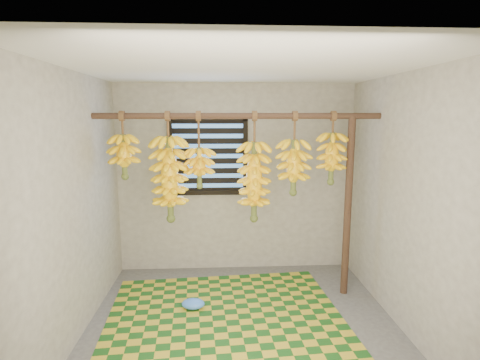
{
  "coord_description": "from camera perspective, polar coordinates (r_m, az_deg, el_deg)",
  "views": [
    {
      "loc": [
        -0.21,
        -3.23,
        2.01
      ],
      "look_at": [
        0.0,
        0.55,
        1.35
      ],
      "focal_mm": 28.0,
      "sensor_mm": 36.0,
      "label": 1
    }
  ],
  "objects": [
    {
      "name": "floor",
      "position": [
        3.81,
        0.5,
        -22.0
      ],
      "size": [
        3.0,
        3.0,
        0.01
      ],
      "primitive_type": "cube",
      "color": "#4B4B4B",
      "rests_on": "ground"
    },
    {
      "name": "ceiling",
      "position": [
        3.26,
        0.57,
        16.83
      ],
      "size": [
        3.0,
        3.0,
        0.01
      ],
      "primitive_type": "cube",
      "color": "silver",
      "rests_on": "wall_back"
    },
    {
      "name": "wall_back",
      "position": [
        4.81,
        -0.64,
        0.18
      ],
      "size": [
        3.0,
        0.01,
        2.4
      ],
      "primitive_type": "cube",
      "color": "gray",
      "rests_on": "floor"
    },
    {
      "name": "wall_left",
      "position": [
        3.57,
        -24.38,
        -4.11
      ],
      "size": [
        0.01,
        3.0,
        2.4
      ],
      "primitive_type": "cube",
      "color": "gray",
      "rests_on": "floor"
    },
    {
      "name": "wall_right",
      "position": [
        3.75,
        24.19,
        -3.47
      ],
      "size": [
        0.01,
        3.0,
        2.4
      ],
      "primitive_type": "cube",
      "color": "gray",
      "rests_on": "floor"
    },
    {
      "name": "window",
      "position": [
        4.74,
        -4.87,
        3.66
      ],
      "size": [
        1.0,
        0.04,
        1.0
      ],
      "color": "black",
      "rests_on": "wall_back"
    },
    {
      "name": "hanging_pole",
      "position": [
        3.94,
        -0.13,
        9.73
      ],
      "size": [
        3.0,
        0.06,
        0.06
      ],
      "primitive_type": "cylinder",
      "rotation": [
        0.0,
        1.57,
        0.0
      ],
      "color": "#492F21",
      "rests_on": "wall_left"
    },
    {
      "name": "support_post",
      "position": [
        4.3,
        16.1,
        -4.1
      ],
      "size": [
        0.08,
        0.08,
        2.0
      ],
      "primitive_type": "cylinder",
      "color": "#492F21",
      "rests_on": "floor"
    },
    {
      "name": "woven_mat",
      "position": [
        4.04,
        -2.31,
        -19.9
      ],
      "size": [
        2.46,
        2.03,
        0.01
      ],
      "primitive_type": "cube",
      "rotation": [
        0.0,
        0.0,
        0.07
      ],
      "color": "#174D16",
      "rests_on": "floor"
    },
    {
      "name": "plastic_bag",
      "position": [
        4.15,
        -7.15,
        -18.21
      ],
      "size": [
        0.26,
        0.2,
        0.1
      ],
      "primitive_type": "ellipsoid",
      "rotation": [
        0.0,
        0.0,
        -0.12
      ],
      "color": "#407FEF",
      "rests_on": "woven_mat"
    },
    {
      "name": "banana_bunch_a",
      "position": [
        4.08,
        -17.25,
        3.46
      ],
      "size": [
        0.31,
        0.31,
        0.7
      ],
      "color": "brown",
      "rests_on": "hanging_pole"
    },
    {
      "name": "banana_bunch_b",
      "position": [
        4.02,
        -10.67,
        0.11
      ],
      "size": [
        0.37,
        0.37,
        1.16
      ],
      "color": "brown",
      "rests_on": "hanging_pole"
    },
    {
      "name": "banana_bunch_c",
      "position": [
        3.98,
        -6.21,
        1.91
      ],
      "size": [
        0.32,
        0.32,
        0.8
      ],
      "color": "brown",
      "rests_on": "hanging_pole"
    },
    {
      "name": "banana_bunch_d",
      "position": [
        4.01,
        2.17,
        -0.27
      ],
      "size": [
        0.34,
        0.34,
        1.17
      ],
      "color": "brown",
      "rests_on": "hanging_pole"
    },
    {
      "name": "banana_bunch_e",
      "position": [
        4.05,
        8.17,
        1.95
      ],
      "size": [
        0.35,
        0.35,
        0.89
      ],
      "color": "brown",
      "rests_on": "hanging_pole"
    },
    {
      "name": "banana_bunch_f",
      "position": [
        4.14,
        13.78,
        3.22
      ],
      "size": [
        0.3,
        0.3,
        0.78
      ],
      "color": "brown",
      "rests_on": "hanging_pole"
    }
  ]
}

